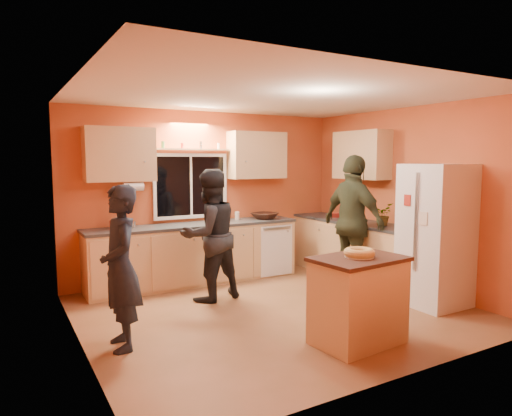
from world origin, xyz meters
TOP-DOWN VIEW (x-y plane):
  - ground at (0.00, 0.00)m, footprint 4.50×4.50m
  - room_shell at (0.12, 0.41)m, footprint 4.54×4.04m
  - back_counter at (0.01, 1.70)m, footprint 4.23×0.62m
  - right_counter at (1.95, 0.50)m, footprint 0.62×1.84m
  - refrigerator at (1.89, -0.80)m, footprint 0.72×0.70m
  - island at (0.19, -1.25)m, footprint 0.96×0.70m
  - bundt_pastry at (0.19, -1.25)m, footprint 0.31×0.31m
  - person_left at (-1.90, -0.18)m, footprint 0.41×0.61m
  - person_center at (-0.50, 0.83)m, footprint 0.95×0.80m
  - person_right at (1.50, 0.29)m, footprint 0.49×1.14m
  - mixing_bowl at (0.85, 1.67)m, footprint 0.53×0.53m
  - utensil_crock at (-1.44, 1.69)m, footprint 0.14×0.14m
  - potted_plant at (1.93, 0.16)m, footprint 0.37×0.35m
  - red_box at (1.98, 1.27)m, footprint 0.19×0.17m

SIDE VIEW (x-z plane):
  - ground at x=0.00m, z-range 0.00..0.00m
  - island at x=0.19m, z-range 0.01..0.89m
  - back_counter at x=0.01m, z-range 0.00..0.90m
  - right_counter at x=1.95m, z-range 0.00..0.90m
  - person_left at x=-1.90m, z-range 0.00..1.61m
  - person_center at x=-0.50m, z-range 0.00..1.73m
  - refrigerator at x=1.89m, z-range 0.00..1.80m
  - bundt_pastry at x=0.19m, z-range 0.88..0.97m
  - red_box at x=1.98m, z-range 0.90..0.97m
  - mixing_bowl at x=0.85m, z-range 0.90..1.00m
  - person_right at x=1.50m, z-range 0.00..1.92m
  - utensil_crock at x=-1.44m, z-range 0.90..1.07m
  - potted_plant at x=1.93m, z-range 0.90..1.23m
  - room_shell at x=0.12m, z-range 0.31..2.92m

